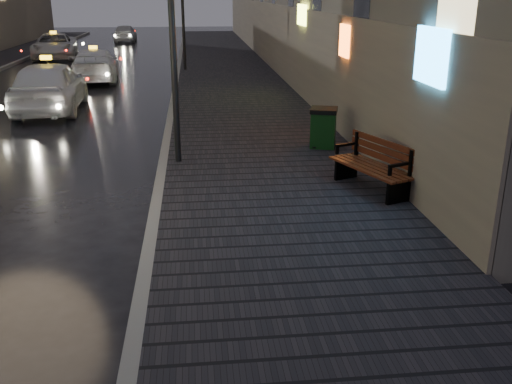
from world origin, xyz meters
TOP-DOWN VIEW (x-y plane):
  - ground at (0.00, 0.00)m, footprint 120.00×120.00m
  - sidewalk at (3.90, 21.00)m, footprint 4.60×58.00m
  - curb at (1.50, 21.00)m, footprint 0.20×58.00m
  - lamp_near at (1.85, 6.00)m, footprint 0.36×0.36m
  - bench at (5.66, 3.62)m, footprint 1.32×2.02m
  - trash_bin at (5.38, 6.87)m, footprint 0.79×0.79m
  - taxi_near at (-2.48, 12.89)m, footprint 2.23×5.04m
  - taxi_mid at (-2.07, 19.58)m, footprint 2.40×4.97m
  - taxi_far at (-5.85, 29.06)m, footprint 3.04×5.43m
  - car_far at (-2.96, 40.34)m, footprint 1.68×3.97m

SIDE VIEW (x-z plane):
  - ground at x=0.00m, z-range 0.00..0.00m
  - sidewalk at x=3.90m, z-range 0.00..0.15m
  - curb at x=1.50m, z-range 0.00..0.15m
  - bench at x=5.66m, z-range 0.15..1.13m
  - trash_bin at x=5.38m, z-range 0.16..1.13m
  - car_far at x=-2.96m, z-range 0.00..1.34m
  - taxi_mid at x=-2.07m, z-range 0.00..1.40m
  - taxi_far at x=-5.85m, z-range 0.00..1.43m
  - taxi_near at x=-2.48m, z-range 0.00..1.68m
  - lamp_near at x=1.85m, z-range 0.85..6.13m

